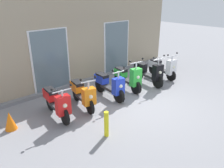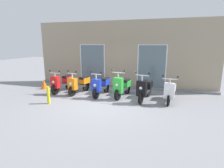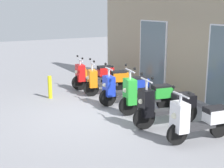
{
  "view_description": "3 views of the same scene",
  "coord_description": "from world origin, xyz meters",
  "px_view_note": "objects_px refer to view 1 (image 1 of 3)",
  "views": [
    {
      "loc": [
        -5.25,
        -4.2,
        3.42
      ],
      "look_at": [
        -0.77,
        0.67,
        0.73
      ],
      "focal_mm": 35.84,
      "sensor_mm": 36.0,
      "label": 1
    },
    {
      "loc": [
        2.33,
        -6.39,
        2.37
      ],
      "look_at": [
        0.26,
        0.48,
        0.73
      ],
      "focal_mm": 28.94,
      "sensor_mm": 36.0,
      "label": 2
    },
    {
      "loc": [
        7.19,
        -3.57,
        2.72
      ],
      "look_at": [
        -0.59,
        0.8,
        0.6
      ],
      "focal_mm": 51.85,
      "sensor_mm": 36.0,
      "label": 3
    }
  ],
  "objects_px": {
    "scooter_white": "(163,67)",
    "scooter_orange": "(82,93)",
    "scooter_black": "(149,72)",
    "curb_bollard": "(106,124)",
    "traffic_cone": "(10,121)",
    "scooter_red": "(56,102)",
    "scooter_green": "(128,77)",
    "scooter_blue": "(109,85)"
  },
  "relations": [
    {
      "from": "scooter_red",
      "to": "scooter_blue",
      "type": "height_order",
      "value": "scooter_blue"
    },
    {
      "from": "scooter_red",
      "to": "scooter_green",
      "type": "relative_size",
      "value": 0.99
    },
    {
      "from": "scooter_red",
      "to": "scooter_black",
      "type": "relative_size",
      "value": 0.95
    },
    {
      "from": "scooter_blue",
      "to": "curb_bollard",
      "type": "distance_m",
      "value": 2.34
    },
    {
      "from": "scooter_black",
      "to": "curb_bollard",
      "type": "xyz_separation_m",
      "value": [
        -3.61,
        -1.56,
        -0.16
      ]
    },
    {
      "from": "scooter_red",
      "to": "curb_bollard",
      "type": "bearing_deg",
      "value": -75.63
    },
    {
      "from": "scooter_blue",
      "to": "scooter_green",
      "type": "xyz_separation_m",
      "value": [
        0.99,
        0.05,
        0.01
      ]
    },
    {
      "from": "traffic_cone",
      "to": "curb_bollard",
      "type": "height_order",
      "value": "curb_bollard"
    },
    {
      "from": "scooter_white",
      "to": "scooter_orange",
      "type": "bearing_deg",
      "value": 178.62
    },
    {
      "from": "scooter_black",
      "to": "curb_bollard",
      "type": "relative_size",
      "value": 2.37
    },
    {
      "from": "scooter_green",
      "to": "curb_bollard",
      "type": "relative_size",
      "value": 2.25
    },
    {
      "from": "scooter_white",
      "to": "traffic_cone",
      "type": "xyz_separation_m",
      "value": [
        -6.33,
        0.37,
        -0.22
      ]
    },
    {
      "from": "scooter_white",
      "to": "traffic_cone",
      "type": "relative_size",
      "value": 2.9
    },
    {
      "from": "scooter_red",
      "to": "traffic_cone",
      "type": "height_order",
      "value": "scooter_red"
    },
    {
      "from": "curb_bollard",
      "to": "scooter_orange",
      "type": "bearing_deg",
      "value": 73.91
    },
    {
      "from": "curb_bollard",
      "to": "scooter_green",
      "type": "bearing_deg",
      "value": 33.7
    },
    {
      "from": "scooter_blue",
      "to": "scooter_white",
      "type": "distance_m",
      "value": 3.02
    },
    {
      "from": "scooter_green",
      "to": "curb_bollard",
      "type": "xyz_separation_m",
      "value": [
        -2.6,
        -1.73,
        -0.13
      ]
    },
    {
      "from": "scooter_green",
      "to": "traffic_cone",
      "type": "height_order",
      "value": "scooter_green"
    },
    {
      "from": "scooter_red",
      "to": "scooter_black",
      "type": "height_order",
      "value": "scooter_black"
    },
    {
      "from": "scooter_red",
      "to": "scooter_blue",
      "type": "distance_m",
      "value": 2.05
    },
    {
      "from": "scooter_red",
      "to": "scooter_white",
      "type": "height_order",
      "value": "scooter_white"
    },
    {
      "from": "scooter_orange",
      "to": "scooter_blue",
      "type": "distance_m",
      "value": 1.12
    },
    {
      "from": "scooter_blue",
      "to": "curb_bollard",
      "type": "height_order",
      "value": "scooter_blue"
    },
    {
      "from": "scooter_red",
      "to": "scooter_white",
      "type": "xyz_separation_m",
      "value": [
        5.07,
        -0.09,
        -0.02
      ]
    },
    {
      "from": "scooter_orange",
      "to": "scooter_blue",
      "type": "relative_size",
      "value": 0.95
    },
    {
      "from": "scooter_orange",
      "to": "scooter_white",
      "type": "bearing_deg",
      "value": -1.38
    },
    {
      "from": "scooter_orange",
      "to": "scooter_red",
      "type": "bearing_deg",
      "value": -179.39
    },
    {
      "from": "scooter_white",
      "to": "curb_bollard",
      "type": "height_order",
      "value": "scooter_white"
    },
    {
      "from": "scooter_red",
      "to": "traffic_cone",
      "type": "bearing_deg",
      "value": 167.49
    },
    {
      "from": "scooter_blue",
      "to": "scooter_black",
      "type": "xyz_separation_m",
      "value": [
        2.0,
        -0.13,
        0.03
      ]
    },
    {
      "from": "scooter_white",
      "to": "scooter_green",
      "type": "bearing_deg",
      "value": 176.43
    },
    {
      "from": "scooter_black",
      "to": "curb_bollard",
      "type": "height_order",
      "value": "scooter_black"
    },
    {
      "from": "scooter_green",
      "to": "traffic_cone",
      "type": "distance_m",
      "value": 4.31
    },
    {
      "from": "scooter_orange",
      "to": "scooter_white",
      "type": "relative_size",
      "value": 1.0
    },
    {
      "from": "traffic_cone",
      "to": "scooter_black",
      "type": "bearing_deg",
      "value": -4.51
    },
    {
      "from": "scooter_black",
      "to": "scooter_white",
      "type": "xyz_separation_m",
      "value": [
        1.02,
        0.05,
        -0.03
      ]
    },
    {
      "from": "traffic_cone",
      "to": "scooter_red",
      "type": "bearing_deg",
      "value": -12.51
    },
    {
      "from": "scooter_red",
      "to": "scooter_green",
      "type": "height_order",
      "value": "scooter_green"
    },
    {
      "from": "scooter_orange",
      "to": "traffic_cone",
      "type": "relative_size",
      "value": 2.91
    },
    {
      "from": "curb_bollard",
      "to": "traffic_cone",
      "type": "bearing_deg",
      "value": 130.6
    },
    {
      "from": "scooter_red",
      "to": "scooter_blue",
      "type": "bearing_deg",
      "value": -0.31
    }
  ]
}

